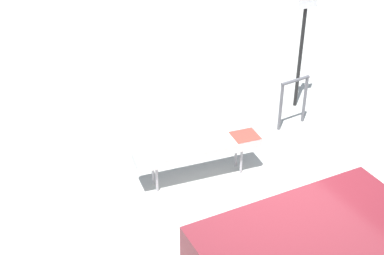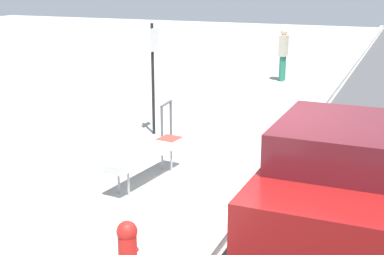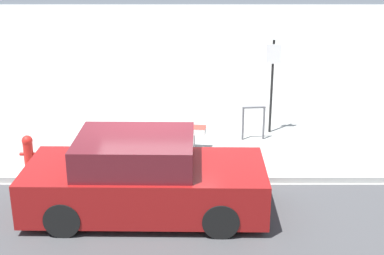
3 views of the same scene
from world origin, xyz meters
The scene contains 7 objects.
ground_plane centered at (0.00, 0.00, 0.00)m, with size 60.00×60.00×0.00m, color #9E9E99.
curb centered at (0.00, 0.00, 0.07)m, with size 60.00×0.20×0.13m.
bench centered at (0.14, 1.77, 0.47)m, with size 1.78×0.55×0.55m.
bike_rack centered at (2.15, 2.35, 0.50)m, with size 0.55×0.09×0.83m.
sign_post centered at (2.62, 2.86, 1.38)m, with size 0.36×0.08×2.30m.
fire_hydrant centered at (-2.67, 0.55, 0.41)m, with size 0.36×0.22×0.77m.
parked_car_near centered at (-0.14, -1.27, 0.65)m, with size 4.11×1.82×1.42m.
Camera 3 is at (0.69, -9.62, 4.55)m, focal length 50.00 mm.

